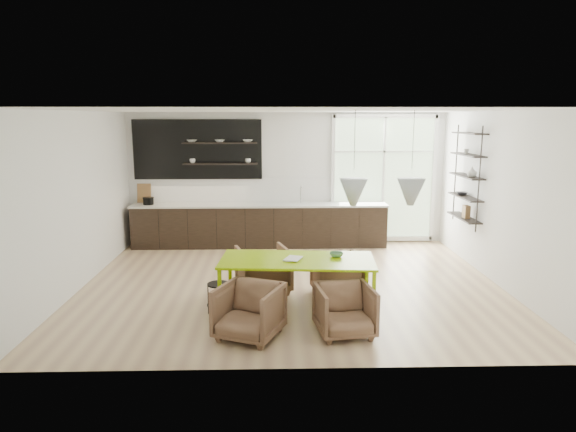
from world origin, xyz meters
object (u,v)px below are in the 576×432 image
at_px(armchair_back_right, 337,275).
at_px(dining_table, 297,263).
at_px(armchair_front_left, 249,311).
at_px(wire_stool, 219,294).
at_px(armchair_back_left, 263,269).
at_px(armchair_front_right, 345,310).

bearing_deg(armchair_back_right, dining_table, 37.79).
xyz_separation_m(dining_table, armchair_front_left, (-0.66, -0.86, -0.39)).
distance_m(armchair_front_left, wire_stool, 0.98).
relative_size(armchair_back_left, armchair_front_left, 1.05).
xyz_separation_m(armchair_back_left, armchair_front_left, (-0.15, -1.80, -0.02)).
relative_size(armchair_back_right, armchair_front_right, 1.02).
bearing_deg(armchair_back_left, armchair_front_left, 69.36).
relative_size(dining_table, armchair_back_left, 2.79).
bearing_deg(armchair_front_right, wire_stool, 146.54).
distance_m(armchair_back_right, wire_stool, 1.93).
bearing_deg(armchair_front_left, dining_table, 75.99).
height_order(armchair_front_left, wire_stool, armchair_front_left).
bearing_deg(dining_table, wire_stool, -175.82).
bearing_deg(armchair_back_left, armchair_front_right, 106.11).
height_order(armchair_back_left, wire_stool, armchair_back_left).
relative_size(armchair_back_left, armchair_front_right, 1.11).
distance_m(armchair_back_left, wire_stool, 1.13).
bearing_deg(armchair_front_left, armchair_back_right, 73.33).
xyz_separation_m(armchair_back_right, wire_stool, (-1.80, -0.71, -0.05)).
distance_m(dining_table, wire_stool, 1.22).
distance_m(dining_table, armchair_back_left, 1.13).
relative_size(dining_table, armchair_front_left, 2.93).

